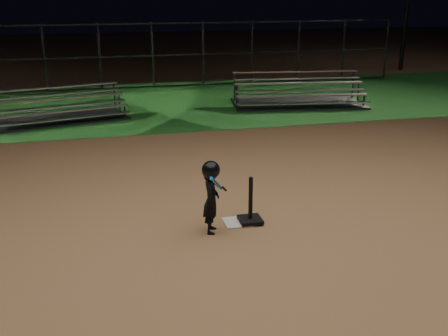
{
  "coord_description": "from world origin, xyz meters",
  "views": [
    {
      "loc": [
        -2.12,
        -7.94,
        3.81
      ],
      "look_at": [
        0.0,
        1.0,
        0.65
      ],
      "focal_mm": 42.6,
      "sensor_mm": 36.0,
      "label": 1
    }
  ],
  "objects_px": {
    "bleacher_left": "(61,114)",
    "bleacher_right": "(298,99)",
    "batting_tee": "(250,213)",
    "home_plate": "(238,222)",
    "child_batter": "(211,195)"
  },
  "relations": [
    {
      "from": "child_batter",
      "to": "bleacher_right",
      "type": "xyz_separation_m",
      "value": [
        4.89,
        8.88,
        -0.43
      ]
    },
    {
      "from": "batting_tee",
      "to": "bleacher_right",
      "type": "xyz_separation_m",
      "value": [
        4.17,
        8.7,
        0.05
      ]
    },
    {
      "from": "bleacher_right",
      "to": "bleacher_left",
      "type": "bearing_deg",
      "value": -169.2
    },
    {
      "from": "bleacher_left",
      "to": "batting_tee",
      "type": "bearing_deg",
      "value": -80.55
    },
    {
      "from": "home_plate",
      "to": "bleacher_left",
      "type": "relative_size",
      "value": 0.11
    },
    {
      "from": "bleacher_right",
      "to": "home_plate",
      "type": "bearing_deg",
      "value": -109.09
    },
    {
      "from": "home_plate",
      "to": "bleacher_right",
      "type": "bearing_deg",
      "value": 63.14
    },
    {
      "from": "batting_tee",
      "to": "bleacher_left",
      "type": "relative_size",
      "value": 0.19
    },
    {
      "from": "child_batter",
      "to": "home_plate",
      "type": "bearing_deg",
      "value": -50.07
    },
    {
      "from": "child_batter",
      "to": "bleacher_right",
      "type": "bearing_deg",
      "value": -13.24
    },
    {
      "from": "child_batter",
      "to": "bleacher_left",
      "type": "distance_m",
      "value": 8.94
    },
    {
      "from": "bleacher_left",
      "to": "bleacher_right",
      "type": "relative_size",
      "value": 0.9
    },
    {
      "from": "batting_tee",
      "to": "bleacher_right",
      "type": "bearing_deg",
      "value": 64.37
    },
    {
      "from": "batting_tee",
      "to": "home_plate",
      "type": "bearing_deg",
      "value": 168.5
    },
    {
      "from": "home_plate",
      "to": "batting_tee",
      "type": "xyz_separation_m",
      "value": [
        0.21,
        -0.04,
        0.16
      ]
    }
  ]
}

